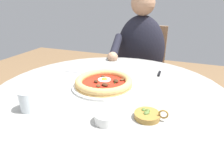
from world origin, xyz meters
The scene contains 9 objects.
dining_table centered at (0.00, 0.00, 0.58)m, with size 1.06×1.06×0.72m.
pizza_on_plate centered at (0.02, 0.04, 0.73)m, with size 0.30×0.30×0.04m.
water_glass centered at (-0.27, 0.21, 0.75)m, with size 0.07×0.07×0.08m.
steak_knife centered at (0.31, -0.18, 0.72)m, with size 0.20×0.02×0.01m.
ramekin_capers centered at (-0.24, -0.08, 0.73)m, with size 0.08×0.08×0.03m.
olive_pan centered at (-0.16, -0.21, 0.73)m, with size 0.09×0.12×0.04m.
fork_utensil centered at (0.14, 0.28, 0.72)m, with size 0.02×0.17×0.00m.
diner_person centered at (0.75, 0.04, 0.51)m, with size 0.50×0.39×1.15m.
cafe_chair_diner centered at (0.90, 0.05, 0.52)m, with size 0.43×0.43×0.88m.
Camera 1 is at (-0.74, -0.30, 1.10)m, focal length 31.10 mm.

